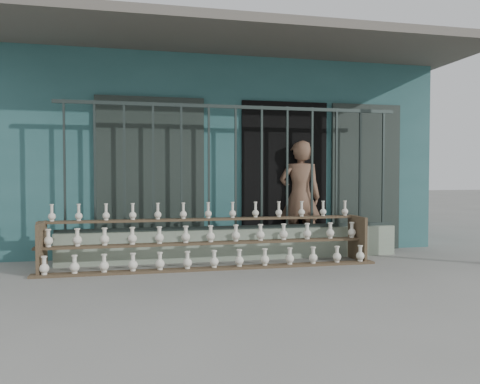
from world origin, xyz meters
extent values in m
plane|color=slate|center=(0.00, 0.00, 0.00)|extent=(60.00, 60.00, 0.00)
cube|color=#295658|center=(0.00, 4.30, 1.60)|extent=(7.00, 5.00, 3.20)
cube|color=black|center=(0.90, 1.82, 1.20)|extent=(1.40, 0.12, 2.40)
cube|color=black|center=(-1.20, 1.78, 1.20)|extent=(1.60, 0.08, 2.40)
cube|color=black|center=(2.30, 1.78, 1.20)|extent=(1.20, 0.08, 2.40)
cube|color=#59544C|center=(0.00, 1.20, 3.15)|extent=(7.40, 2.00, 0.12)
cube|color=gray|center=(0.00, 1.30, 0.23)|extent=(5.00, 0.20, 0.45)
cube|color=#283330|center=(-2.35, 1.30, 1.35)|extent=(0.03, 0.03, 1.80)
cube|color=#283330|center=(-1.96, 1.30, 1.35)|extent=(0.03, 0.03, 1.80)
cube|color=#283330|center=(-1.57, 1.30, 1.35)|extent=(0.03, 0.03, 1.80)
cube|color=#283330|center=(-1.18, 1.30, 1.35)|extent=(0.03, 0.03, 1.80)
cube|color=#283330|center=(-0.78, 1.30, 1.35)|extent=(0.03, 0.03, 1.80)
cube|color=#283330|center=(-0.39, 1.30, 1.35)|extent=(0.03, 0.03, 1.80)
cube|color=#283330|center=(0.00, 1.30, 1.35)|extent=(0.03, 0.03, 1.80)
cube|color=#283330|center=(0.39, 1.30, 1.35)|extent=(0.03, 0.03, 1.80)
cube|color=#283330|center=(0.78, 1.30, 1.35)|extent=(0.03, 0.03, 1.80)
cube|color=#283330|center=(1.17, 1.30, 1.35)|extent=(0.03, 0.03, 1.80)
cube|color=#283330|center=(1.57, 1.30, 1.35)|extent=(0.03, 0.03, 1.80)
cube|color=#283330|center=(1.96, 1.30, 1.35)|extent=(0.03, 0.03, 1.80)
cube|color=#283330|center=(2.35, 1.30, 1.35)|extent=(0.03, 0.03, 1.80)
cube|color=#283330|center=(0.00, 1.30, 2.22)|extent=(5.00, 0.04, 0.05)
cube|color=#283330|center=(0.00, 1.30, 0.47)|extent=(5.00, 0.04, 0.05)
cube|color=brown|center=(-0.43, 0.65, 0.01)|extent=(4.50, 0.18, 0.03)
cube|color=brown|center=(-0.43, 0.90, 0.32)|extent=(4.50, 0.18, 0.03)
cube|color=brown|center=(-0.43, 1.15, 0.61)|extent=(4.50, 0.18, 0.03)
cube|color=brown|center=(-2.58, 0.90, 0.32)|extent=(0.04, 0.55, 0.64)
cube|color=brown|center=(1.72, 0.90, 0.32)|extent=(0.04, 0.55, 0.64)
imported|color=brown|center=(1.12, 1.67, 0.89)|extent=(0.74, 0.58, 1.78)
camera|label=1|loc=(-1.39, -5.34, 1.23)|focal=35.00mm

